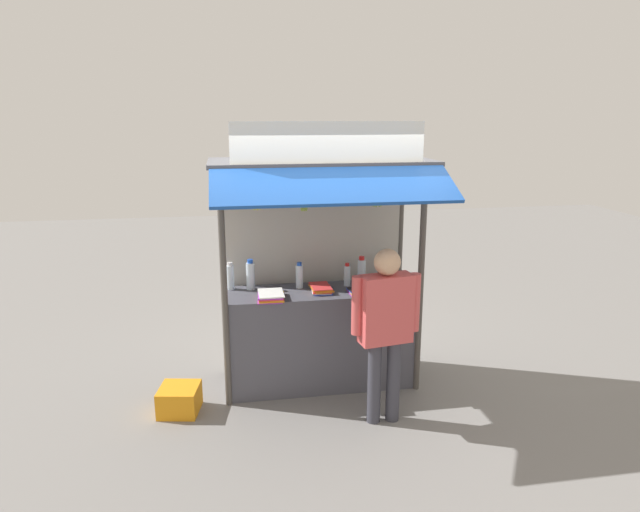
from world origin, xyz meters
TOP-DOWN VIEW (x-y plane):
  - ground_plane at (0.00, 0.00)m, footprint 20.00×20.00m
  - stall_counter at (0.00, 0.00)m, footprint 1.85×0.59m
  - stall_structure at (0.00, 0.07)m, footprint 2.05×1.41m
  - water_bottle_far_left at (-0.86, 0.19)m, footprint 0.08×0.08m
  - water_bottle_right at (-0.67, 0.16)m, footprint 0.09×0.09m
  - water_bottle_front_right at (0.66, 0.12)m, footprint 0.07×0.07m
  - water_bottle_back_right at (-0.19, 0.13)m, footprint 0.07×0.07m
  - water_bottle_mid_right at (0.45, 0.12)m, footprint 0.08×0.08m
  - water_bottle_left at (0.30, 0.12)m, footprint 0.07×0.07m
  - magazine_stack_center at (0.01, -0.03)m, footprint 0.22×0.31m
  - magazine_stack_mid_left at (-0.50, -0.18)m, footprint 0.27×0.32m
  - magazine_stack_far_right at (0.75, -0.17)m, footprint 0.21×0.31m
  - magazine_stack_rear_center at (0.38, -0.19)m, footprint 0.27×0.33m
  - banana_bunch_leftmost at (-0.21, -0.39)m, footprint 0.09×0.09m
  - banana_bunch_rightmost at (0.45, -0.39)m, footprint 0.10×0.10m
  - banana_bunch_inner_right at (-0.62, -0.39)m, footprint 0.09×0.09m
  - vendor_person at (0.43, -0.82)m, footprint 0.60×0.26m
  - plastic_crate at (-1.37, -0.36)m, footprint 0.41×0.41m

SIDE VIEW (x-z plane):
  - ground_plane at x=0.00m, z-range 0.00..0.00m
  - plastic_crate at x=-1.37m, z-range 0.00..0.25m
  - stall_counter at x=0.00m, z-range 0.00..0.99m
  - vendor_person at x=0.43m, z-range 0.16..1.75m
  - magazine_stack_rear_center at x=0.38m, z-range 0.99..1.02m
  - magazine_stack_center at x=0.01m, z-range 0.99..1.04m
  - magazine_stack_mid_left at x=-0.50m, z-range 0.99..1.05m
  - magazine_stack_far_right at x=0.75m, z-range 0.99..1.07m
  - water_bottle_left at x=0.30m, z-range 0.98..1.21m
  - water_bottle_front_right at x=0.66m, z-range 0.98..1.24m
  - water_bottle_back_right at x=-0.19m, z-range 0.98..1.24m
  - water_bottle_far_left at x=-0.86m, z-range 0.98..1.25m
  - water_bottle_mid_right at x=0.45m, z-range 0.98..1.27m
  - water_bottle_right at x=-0.67m, z-range 0.98..1.28m
  - stall_structure at x=0.00m, z-range 0.25..2.86m
  - banana_bunch_leftmost at x=-0.21m, z-range 1.77..2.06m
  - banana_bunch_inner_right at x=-0.62m, z-range 1.81..2.08m
  - banana_bunch_rightmost at x=0.45m, z-range 1.82..2.09m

